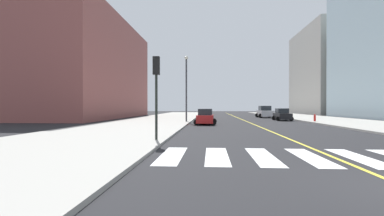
% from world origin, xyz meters
% --- Properties ---
extents(sidewalk_kerb_west, '(10.00, 120.00, 0.15)m').
position_xyz_m(sidewalk_kerb_west, '(-12.20, 20.00, 0.07)').
color(sidewalk_kerb_west, '#9E9B93').
rests_on(sidewalk_kerb_west, ground).
extents(crosswalk_paint, '(13.50, 4.00, 0.01)m').
position_xyz_m(crosswalk_paint, '(0.00, 4.00, 0.01)').
color(crosswalk_paint, silver).
rests_on(crosswalk_paint, ground).
extents(lane_divider_paint, '(0.16, 80.00, 0.01)m').
position_xyz_m(lane_divider_paint, '(0.00, 40.00, 0.01)').
color(lane_divider_paint, yellow).
rests_on(lane_divider_paint, ground).
extents(parking_garage_concrete, '(18.00, 24.00, 22.61)m').
position_xyz_m(parking_garage_concrete, '(28.65, 66.61, 11.31)').
color(parking_garage_concrete, '#9E9B93').
rests_on(parking_garage_concrete, ground).
extents(low_rise_brick_west, '(16.00, 32.00, 17.08)m').
position_xyz_m(low_rise_brick_west, '(-27.65, 39.56, 8.54)').
color(low_rise_brick_west, '#8E4B46').
rests_on(low_rise_brick_west, ground).
extents(car_black_nearest, '(2.41, 3.84, 1.71)m').
position_xyz_m(car_black_nearest, '(5.34, 31.87, 0.80)').
color(car_black_nearest, black).
rests_on(car_black_nearest, ground).
extents(car_silver_second, '(3.02, 4.75, 2.10)m').
position_xyz_m(car_silver_second, '(4.90, 41.63, 0.98)').
color(car_silver_second, '#B7B7BC').
rests_on(car_silver_second, ground).
extents(car_red_third, '(2.50, 3.92, 1.73)m').
position_xyz_m(car_red_third, '(-5.31, 22.51, 0.81)').
color(car_red_third, red).
rests_on(car_red_third, ground).
extents(traffic_light_far_corner, '(0.36, 0.41, 4.57)m').
position_xyz_m(traffic_light_far_corner, '(-7.74, 7.90, 3.37)').
color(traffic_light_far_corner, black).
rests_on(traffic_light_far_corner, sidewalk_kerb_west).
extents(fire_hydrant, '(0.26, 0.26, 0.89)m').
position_xyz_m(fire_hydrant, '(8.11, 27.36, 0.58)').
color(fire_hydrant, red).
rests_on(fire_hydrant, sidewalk_kerb_east).
extents(street_lamp, '(0.44, 0.44, 8.04)m').
position_xyz_m(street_lamp, '(-7.73, 25.97, 4.85)').
color(street_lamp, '#38383D').
rests_on(street_lamp, sidewalk_kerb_west).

